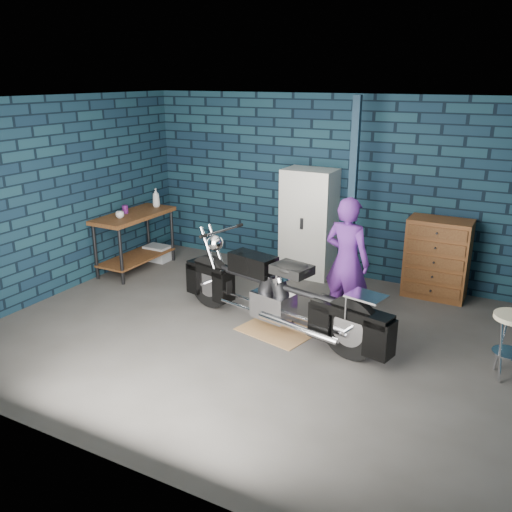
{
  "coord_description": "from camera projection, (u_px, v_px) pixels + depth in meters",
  "views": [
    {
      "loc": [
        2.83,
        -5.12,
        2.93
      ],
      "look_at": [
        -0.07,
        0.3,
        0.88
      ],
      "focal_mm": 38.0,
      "sensor_mm": 36.0,
      "label": 1
    }
  ],
  "objects": [
    {
      "name": "locker",
      "position": [
        309.0,
        223.0,
        8.17
      ],
      "size": [
        0.76,
        0.55,
        1.64
      ],
      "primitive_type": "cube",
      "color": "silver",
      "rests_on": "ground"
    },
    {
      "name": "ground",
      "position": [
        249.0,
        334.0,
        6.48
      ],
      "size": [
        6.0,
        6.0,
        0.0
      ],
      "primitive_type": "plane",
      "color": "#4A4845",
      "rests_on": "ground"
    },
    {
      "name": "person",
      "position": [
        347.0,
        261.0,
        6.56
      ],
      "size": [
        0.64,
        0.47,
        1.59
      ],
      "primitive_type": "imported",
      "rotation": [
        0.0,
        0.0,
        2.98
      ],
      "color": "#52207A",
      "rests_on": "ground"
    },
    {
      "name": "mug_purple",
      "position": [
        125.0,
        209.0,
        8.37
      ],
      "size": [
        0.11,
        0.11,
        0.12
      ],
      "primitive_type": "cylinder",
      "rotation": [
        0.0,
        0.0,
        -0.25
      ],
      "color": "#611A6B",
      "rests_on": "workbench"
    },
    {
      "name": "bottle",
      "position": [
        156.0,
        198.0,
        8.76
      ],
      "size": [
        0.15,
        0.15,
        0.3
      ],
      "primitive_type": "imported",
      "rotation": [
        0.0,
        0.0,
        0.37
      ],
      "color": "#909398",
      "rests_on": "workbench"
    },
    {
      "name": "support_post",
      "position": [
        352.0,
        197.0,
        7.44
      ],
      "size": [
        0.1,
        0.1,
        2.7
      ],
      "primitive_type": "cube",
      "color": "#122639",
      "rests_on": "ground"
    },
    {
      "name": "shop_stool",
      "position": [
        509.0,
        346.0,
        5.44
      ],
      "size": [
        0.4,
        0.4,
        0.69
      ],
      "primitive_type": null,
      "rotation": [
        0.0,
        0.0,
        0.05
      ],
      "color": "beige",
      "rests_on": "ground"
    },
    {
      "name": "storage_bin",
      "position": [
        158.0,
        253.0,
        9.02
      ],
      "size": [
        0.4,
        0.29,
        0.25
      ],
      "primitive_type": "cube",
      "color": "#909398",
      "rests_on": "ground"
    },
    {
      "name": "motorcycle",
      "position": [
        278.0,
        288.0,
        6.38
      ],
      "size": [
        2.62,
        1.22,
        1.12
      ],
      "primitive_type": null,
      "rotation": [
        0.0,
        0.0,
        -0.22
      ],
      "color": "black",
      "rests_on": "ground"
    },
    {
      "name": "tool_chest",
      "position": [
        437.0,
        259.0,
        7.41
      ],
      "size": [
        0.83,
        0.46,
        1.11
      ],
      "primitive_type": "cube",
      "color": "brown",
      "rests_on": "ground"
    },
    {
      "name": "workbench",
      "position": [
        136.0,
        242.0,
        8.51
      ],
      "size": [
        0.6,
        1.4,
        0.91
      ],
      "primitive_type": "cube",
      "color": "brown",
      "rests_on": "ground"
    },
    {
      "name": "room_walls",
      "position": [
        271.0,
        168.0,
        6.34
      ],
      "size": [
        6.02,
        5.01,
        2.71
      ],
      "color": "#0E2031",
      "rests_on": "ground"
    },
    {
      "name": "drip_mat",
      "position": [
        277.0,
        330.0,
        6.55
      ],
      "size": [
        0.97,
        0.81,
        0.01
      ],
      "primitive_type": "cube",
      "rotation": [
        0.0,
        0.0,
        -0.22
      ],
      "color": "olive",
      "rests_on": "ground"
    },
    {
      "name": "cup_a",
      "position": [
        120.0,
        215.0,
        8.09
      ],
      "size": [
        0.16,
        0.16,
        0.1
      ],
      "primitive_type": "imported",
      "rotation": [
        0.0,
        0.0,
        -0.38
      ],
      "color": "beige",
      "rests_on": "workbench"
    }
  ]
}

